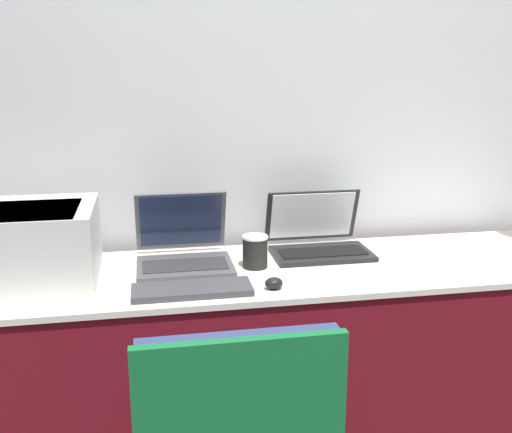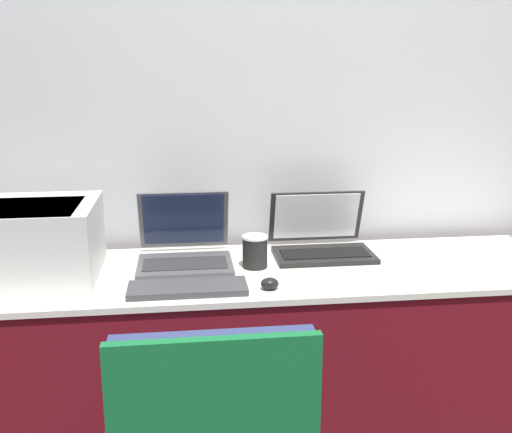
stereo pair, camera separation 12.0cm
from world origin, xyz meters
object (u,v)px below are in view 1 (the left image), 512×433
Objects in this scene: laptop_right at (318,239)px; coffee_cup at (255,251)px; mouse at (274,283)px; external_keyboard at (192,290)px; laptop_left at (183,249)px; printer at (21,242)px.

coffee_cup is (-0.26, -0.13, 0.01)m from laptop_right.
mouse is (-0.24, -0.34, -0.03)m from laptop_right.
external_keyboard is 0.31m from coffee_cup.
laptop_left is 0.51m from laptop_right.
laptop_left is 0.26m from coffee_cup.
printer reaches higher than external_keyboard.
coffee_cup is (0.24, 0.20, 0.05)m from external_keyboard.
laptop_right is at bearing 54.74° from mouse.
coffee_cup is at bearing -19.00° from laptop_left.
external_keyboard is at bearing -20.83° from printer.
laptop_right reaches higher than external_keyboard.
external_keyboard is (0.53, -0.20, -0.12)m from printer.
laptop_left is at bearing -174.92° from laptop_right.
laptop_left reaches higher than coffee_cup.
laptop_left is 0.29m from external_keyboard.
printer is 0.77m from coffee_cup.
laptop_left is 0.94× the size of laptop_right.
laptop_left reaches higher than laptop_right.
printer is 0.58m from external_keyboard.
laptop_right is at bearing 25.92° from coffee_cup.
coffee_cup is at bearing 40.53° from external_keyboard.
printer is 1.04m from laptop_right.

